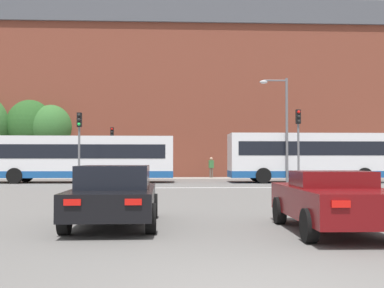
{
  "coord_description": "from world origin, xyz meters",
  "views": [
    {
      "loc": [
        -0.94,
        -5.47,
        1.54
      ],
      "look_at": [
        0.56,
        27.19,
        2.58
      ],
      "focal_mm": 45.0,
      "sensor_mm": 36.0,
      "label": 1
    }
  ],
  "objects": [
    {
      "name": "stop_line_strip",
      "position": [
        0.0,
        20.59,
        0.0
      ],
      "size": [
        9.23,
        0.3,
        0.01
      ],
      "primitive_type": "cube",
      "color": "silver",
      "rests_on": "ground_plane"
    },
    {
      "name": "tree_by_building",
      "position": [
        -13.03,
        38.19,
        4.53
      ],
      "size": [
        5.55,
        5.55,
        7.45
      ],
      "color": "#4C3823",
      "rests_on": "ground_plane"
    },
    {
      "name": "tree_distant",
      "position": [
        -11.22,
        36.95,
        4.31
      ],
      "size": [
        3.87,
        3.87,
        6.36
      ],
      "color": "#4C3823",
      "rests_on": "ground_plane"
    },
    {
      "name": "traffic_light_near_left",
      "position": [
        -5.97,
        21.38,
        2.78
      ],
      "size": [
        0.26,
        0.31,
        4.14
      ],
      "color": "slate",
      "rests_on": "ground_plane"
    },
    {
      "name": "bus_crossing_lead",
      "position": [
        8.29,
        26.17,
        1.74
      ],
      "size": [
        10.62,
        2.67,
        3.24
      ],
      "rotation": [
        0.0,
        0.0,
        1.57
      ],
      "color": "silver",
      "rests_on": "ground_plane"
    },
    {
      "name": "pedestrian_waiting",
      "position": [
        5.39,
        33.8,
        0.93
      ],
      "size": [
        0.42,
        0.45,
        1.6
      ],
      "rotation": [
        0.0,
        0.0,
        0.91
      ],
      "color": "black",
      "rests_on": "ground_plane"
    },
    {
      "name": "pedestrian_walking_east",
      "position": [
        2.51,
        34.71,
        1.0
      ],
      "size": [
        0.44,
        0.31,
        1.71
      ],
      "rotation": [
        0.0,
        0.0,
        0.23
      ],
      "color": "brown",
      "rests_on": "ground_plane"
    },
    {
      "name": "bus_crossing_trailing",
      "position": [
        -6.9,
        26.53,
        1.63
      ],
      "size": [
        12.34,
        2.71,
        3.04
      ],
      "rotation": [
        0.0,
        0.0,
        1.57
      ],
      "color": "silver",
      "rests_on": "ground_plane"
    },
    {
      "name": "brick_civic_building",
      "position": [
        1.02,
        42.66,
        7.99
      ],
      "size": [
        47.87,
        13.23,
        22.4
      ],
      "color": "brown",
      "rests_on": "ground_plane"
    },
    {
      "name": "far_pavement",
      "position": [
        0.0,
        33.85,
        0.01
      ],
      "size": [
        70.26,
        2.5,
        0.01
      ],
      "primitive_type": "cube",
      "color": "#A09B91",
      "rests_on": "ground_plane"
    },
    {
      "name": "pedestrian_walking_west",
      "position": [
        -9.18,
        34.55,
        1.02
      ],
      "size": [
        0.43,
        0.44,
        1.73
      ],
      "rotation": [
        0.0,
        0.0,
        3.98
      ],
      "color": "black",
      "rests_on": "ground_plane"
    },
    {
      "name": "traffic_light_far_left",
      "position": [
        -5.6,
        33.31,
        2.77
      ],
      "size": [
        0.26,
        0.31,
        4.11
      ],
      "color": "slate",
      "rests_on": "ground_plane"
    },
    {
      "name": "car_roadster_right",
      "position": [
        2.54,
        4.63,
        0.67
      ],
      "size": [
        2.05,
        4.3,
        1.29
      ],
      "rotation": [
        0.0,
        0.0,
        -0.02
      ],
      "color": "#600C0F",
      "rests_on": "ground_plane"
    },
    {
      "name": "traffic_light_near_right",
      "position": [
        6.27,
        21.18,
        2.91
      ],
      "size": [
        0.26,
        0.31,
        4.34
      ],
      "color": "slate",
      "rests_on": "ground_plane"
    },
    {
      "name": "street_lamp_junction",
      "position": [
        6.14,
        24.55,
        4.09
      ],
      "size": [
        1.8,
        0.36,
        6.68
      ],
      "color": "slate",
      "rests_on": "ground_plane"
    },
    {
      "name": "car_saloon_left",
      "position": [
        -2.23,
        5.86,
        0.72
      ],
      "size": [
        2.04,
        4.46,
        1.4
      ],
      "rotation": [
        0.0,
        0.0,
        0.02
      ],
      "color": "black",
      "rests_on": "ground_plane"
    }
  ]
}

